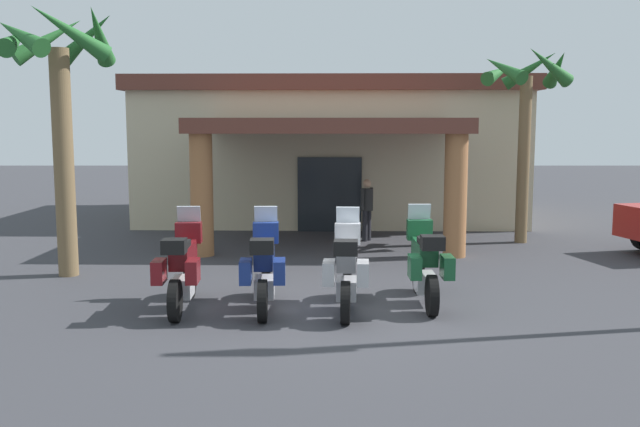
{
  "coord_description": "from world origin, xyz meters",
  "views": [
    {
      "loc": [
        -0.27,
        -11.11,
        3.01
      ],
      "look_at": [
        -0.31,
        3.0,
        1.2
      ],
      "focal_mm": 39.07,
      "sensor_mm": 36.0,
      "label": 1
    }
  ],
  "objects_px": {
    "motel_building": "(332,148)",
    "palm_tree_near_portico": "(528,96)",
    "motorcycle_maroon": "(184,267)",
    "pedestrian": "(369,206)",
    "motorcycle_blue": "(266,267)",
    "palm_tree_roadside": "(61,83)",
    "motorcycle_green": "(427,263)",
    "motorcycle_silver": "(348,269)"
  },
  "relations": [
    {
      "from": "motel_building",
      "to": "palm_tree_near_portico",
      "type": "distance_m",
      "value": 7.21
    },
    {
      "from": "motel_building",
      "to": "motorcycle_green",
      "type": "relative_size",
      "value": 5.43
    },
    {
      "from": "motorcycle_maroon",
      "to": "motorcycle_green",
      "type": "relative_size",
      "value": 1.0
    },
    {
      "from": "motorcycle_blue",
      "to": "pedestrian",
      "type": "relative_size",
      "value": 1.38
    },
    {
      "from": "palm_tree_near_portico",
      "to": "palm_tree_roadside",
      "type": "bearing_deg",
      "value": -158.95
    },
    {
      "from": "motorcycle_maroon",
      "to": "motorcycle_blue",
      "type": "bearing_deg",
      "value": -92.25
    },
    {
      "from": "motorcycle_maroon",
      "to": "pedestrian",
      "type": "xyz_separation_m",
      "value": [
        3.46,
        6.75,
        0.22
      ]
    },
    {
      "from": "motorcycle_green",
      "to": "palm_tree_roadside",
      "type": "xyz_separation_m",
      "value": [
        -6.83,
        2.25,
        3.11
      ]
    },
    {
      "from": "motel_building",
      "to": "palm_tree_near_portico",
      "type": "relative_size",
      "value": 2.41
    },
    {
      "from": "palm_tree_near_portico",
      "to": "palm_tree_roadside",
      "type": "relative_size",
      "value": 0.94
    },
    {
      "from": "motorcycle_green",
      "to": "motorcycle_silver",
      "type": "bearing_deg",
      "value": 108.36
    },
    {
      "from": "motel_building",
      "to": "palm_tree_near_portico",
      "type": "height_order",
      "value": "palm_tree_near_portico"
    },
    {
      "from": "motorcycle_blue",
      "to": "motorcycle_green",
      "type": "relative_size",
      "value": 1.0
    },
    {
      "from": "pedestrian",
      "to": "palm_tree_near_portico",
      "type": "relative_size",
      "value": 0.32
    },
    {
      "from": "motorcycle_maroon",
      "to": "pedestrian",
      "type": "bearing_deg",
      "value": -29.29
    },
    {
      "from": "motel_building",
      "to": "pedestrian",
      "type": "height_order",
      "value": "motel_building"
    },
    {
      "from": "motorcycle_silver",
      "to": "palm_tree_roadside",
      "type": "relative_size",
      "value": 0.42
    },
    {
      "from": "motel_building",
      "to": "pedestrian",
      "type": "xyz_separation_m",
      "value": [
        0.87,
        -4.91,
        -1.31
      ]
    },
    {
      "from": "palm_tree_near_portico",
      "to": "pedestrian",
      "type": "bearing_deg",
      "value": 176.67
    },
    {
      "from": "pedestrian",
      "to": "palm_tree_roadside",
      "type": "bearing_deg",
      "value": -110.79
    },
    {
      "from": "motorcycle_maroon",
      "to": "palm_tree_near_portico",
      "type": "relative_size",
      "value": 0.44
    },
    {
      "from": "motel_building",
      "to": "motorcycle_blue",
      "type": "xyz_separation_m",
      "value": [
        -1.25,
        -11.66,
        -1.54
      ]
    },
    {
      "from": "motel_building",
      "to": "pedestrian",
      "type": "distance_m",
      "value": 5.15
    },
    {
      "from": "motorcycle_green",
      "to": "motel_building",
      "type": "bearing_deg",
      "value": 7.36
    },
    {
      "from": "motorcycle_silver",
      "to": "pedestrian",
      "type": "relative_size",
      "value": 1.38
    },
    {
      "from": "motorcycle_blue",
      "to": "pedestrian",
      "type": "bearing_deg",
      "value": -19.63
    },
    {
      "from": "palm_tree_near_portico",
      "to": "palm_tree_roadside",
      "type": "height_order",
      "value": "palm_tree_roadside"
    },
    {
      "from": "motorcycle_green",
      "to": "pedestrian",
      "type": "height_order",
      "value": "motorcycle_green"
    },
    {
      "from": "motorcycle_maroon",
      "to": "palm_tree_near_portico",
      "type": "distance_m",
      "value": 10.33
    },
    {
      "from": "motorcycle_silver",
      "to": "motorcycle_green",
      "type": "relative_size",
      "value": 1.0
    },
    {
      "from": "motorcycle_green",
      "to": "pedestrian",
      "type": "relative_size",
      "value": 1.38
    },
    {
      "from": "palm_tree_near_portico",
      "to": "palm_tree_roadside",
      "type": "xyz_separation_m",
      "value": [
        -10.24,
        -3.94,
        0.09
      ]
    },
    {
      "from": "motorcycle_silver",
      "to": "motorcycle_green",
      "type": "xyz_separation_m",
      "value": [
        1.34,
        0.44,
        0.0
      ]
    },
    {
      "from": "palm_tree_roadside",
      "to": "motorcycle_green",
      "type": "bearing_deg",
      "value": -18.22
    },
    {
      "from": "motorcycle_maroon",
      "to": "palm_tree_roadside",
      "type": "xyz_separation_m",
      "value": [
        -2.81,
        2.58,
        3.11
      ]
    },
    {
      "from": "motorcycle_maroon",
      "to": "motorcycle_green",
      "type": "xyz_separation_m",
      "value": [
        4.02,
        0.33,
        0.0
      ]
    },
    {
      "from": "pedestrian",
      "to": "palm_tree_roadside",
      "type": "distance_m",
      "value": 8.07
    },
    {
      "from": "motorcycle_silver",
      "to": "motel_building",
      "type": "bearing_deg",
      "value": 3.78
    },
    {
      "from": "motorcycle_silver",
      "to": "motorcycle_green",
      "type": "distance_m",
      "value": 1.41
    },
    {
      "from": "motel_building",
      "to": "palm_tree_near_portico",
      "type": "bearing_deg",
      "value": -45.45
    },
    {
      "from": "motorcycle_maroon",
      "to": "motorcycle_silver",
      "type": "height_order",
      "value": "same"
    },
    {
      "from": "motorcycle_blue",
      "to": "palm_tree_roadside",
      "type": "height_order",
      "value": "palm_tree_roadside"
    }
  ]
}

